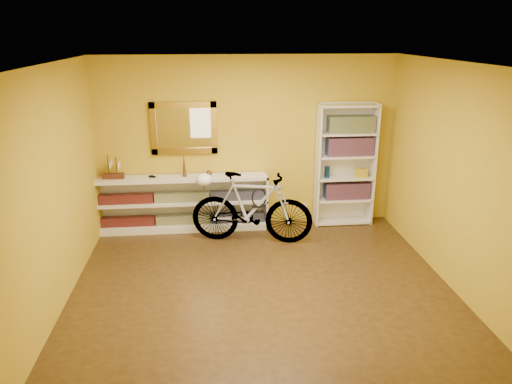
{
  "coord_description": "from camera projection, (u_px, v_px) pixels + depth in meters",
  "views": [
    {
      "loc": [
        -0.57,
        -5.08,
        2.93
      ],
      "look_at": [
        0.0,
        0.7,
        0.95
      ],
      "focal_mm": 33.48,
      "sensor_mm": 36.0,
      "label": 1
    }
  ],
  "objects": [
    {
      "name": "gilt_mirror",
      "position": [
        184.0,
        128.0,
        7.05
      ],
      "size": [
        0.98,
        0.06,
        0.78
      ],
      "primitive_type": "cube",
      "color": "olive",
      "rests_on": "back_wall"
    },
    {
      "name": "ceiling",
      "position": [
        263.0,
        63.0,
        4.95
      ],
      "size": [
        4.5,
        4.0,
        0.01
      ],
      "primitive_type": "cube",
      "color": "silver",
      "rests_on": "ground"
    },
    {
      "name": "u_lock",
      "position": [
        259.0,
        198.0,
        6.74
      ],
      "size": [
        0.21,
        0.02,
        0.21
      ],
      "primitive_type": "torus",
      "rotation": [
        1.57,
        0.0,
        0.0
      ],
      "color": "black",
      "rests_on": "bicycle"
    },
    {
      "name": "book_row_a",
      "position": [
        347.0,
        190.0,
        7.49
      ],
      "size": [
        0.7,
        0.22,
        0.26
      ],
      "primitive_type": "cube",
      "color": "maroon",
      "rests_on": "bookcase"
    },
    {
      "name": "floor",
      "position": [
        262.0,
        285.0,
        5.79
      ],
      "size": [
        4.5,
        4.0,
        0.01
      ],
      "primitive_type": "cube",
      "color": "#32210D",
      "rests_on": "ground"
    },
    {
      "name": "left_wall",
      "position": [
        55.0,
        189.0,
        5.16
      ],
      "size": [
        0.01,
        4.0,
        2.6
      ],
      "primitive_type": "cube",
      "color": "gold",
      "rests_on": "ground"
    },
    {
      "name": "bronze_ornament",
      "position": [
        184.0,
        165.0,
        7.07
      ],
      "size": [
        0.06,
        0.06,
        0.36
      ],
      "primitive_type": "cone",
      "color": "brown",
      "rests_on": "console_unit"
    },
    {
      "name": "decorative_orb",
      "position": [
        209.0,
        173.0,
        7.15
      ],
      "size": [
        0.09,
        0.09,
        0.09
      ],
      "primitive_type": "sphere",
      "color": "brown",
      "rests_on": "console_unit"
    },
    {
      "name": "console_unit",
      "position": [
        183.0,
        203.0,
        7.26
      ],
      "size": [
        2.6,
        0.35,
        0.85
      ],
      "primitive_type": null,
      "color": "silver",
      "rests_on": "floor"
    },
    {
      "name": "bookcase",
      "position": [
        345.0,
        165.0,
        7.35
      ],
      "size": [
        0.9,
        0.3,
        1.9
      ],
      "primitive_type": null,
      "color": "silver",
      "rests_on": "floor"
    },
    {
      "name": "back_wall",
      "position": [
        248.0,
        143.0,
        7.26
      ],
      "size": [
        4.5,
        0.01,
        2.6
      ],
      "primitive_type": "cube",
      "color": "gold",
      "rests_on": "ground"
    },
    {
      "name": "toy_car",
      "position": [
        152.0,
        177.0,
        7.09
      ],
      "size": [
        0.0,
        0.0,
        0.0
      ],
      "primitive_type": "imported",
      "rotation": [
        0.0,
        0.0,
        1.34
      ],
      "color": "black",
      "rests_on": "console_unit"
    },
    {
      "name": "wall_socket",
      "position": [
        304.0,
        206.0,
        7.66
      ],
      "size": [
        0.09,
        0.02,
        0.09
      ],
      "primitive_type": "cube",
      "color": "silver",
      "rests_on": "back_wall"
    },
    {
      "name": "cd_row_lower",
      "position": [
        183.0,
        219.0,
        7.33
      ],
      "size": [
        2.5,
        0.13,
        0.14
      ],
      "primitive_type": "cube",
      "color": "black",
      "rests_on": "console_unit"
    },
    {
      "name": "red_tin",
      "position": [
        334.0,
        127.0,
        7.17
      ],
      "size": [
        0.13,
        0.13,
        0.17
      ],
      "primitive_type": "cube",
      "rotation": [
        0.0,
        0.0,
        -0.01
      ],
      "color": "maroon",
      "rests_on": "bookcase"
    },
    {
      "name": "helmet",
      "position": [
        204.0,
        180.0,
        6.75
      ],
      "size": [
        0.24,
        0.23,
        0.18
      ],
      "primitive_type": "ellipsoid",
      "color": "white",
      "rests_on": "bicycle"
    },
    {
      "name": "right_wall",
      "position": [
        454.0,
        177.0,
        5.58
      ],
      "size": [
        0.01,
        4.0,
        2.6
      ],
      "primitive_type": "cube",
      "color": "gold",
      "rests_on": "ground"
    },
    {
      "name": "bicycle",
      "position": [
        252.0,
        208.0,
        6.8
      ],
      "size": [
        0.82,
        1.84,
        1.05
      ],
      "primitive_type": "imported",
      "rotation": [
        0.0,
        0.0,
        1.36
      ],
      "color": "silver",
      "rests_on": "floor"
    },
    {
      "name": "travel_mug",
      "position": [
        327.0,
        172.0,
        7.34
      ],
      "size": [
        0.08,
        0.08,
        0.18
      ],
      "primitive_type": "cylinder",
      "color": "navy",
      "rests_on": "bookcase"
    },
    {
      "name": "model_ship",
      "position": [
        112.0,
        166.0,
        6.98
      ],
      "size": [
        0.31,
        0.12,
        0.37
      ],
      "primitive_type": null,
      "rotation": [
        0.0,
        0.0,
        -0.02
      ],
      "color": "#3A1B10",
      "rests_on": "console_unit"
    },
    {
      "name": "cd_row_upper",
      "position": [
        182.0,
        197.0,
        7.21
      ],
      "size": [
        2.5,
        0.13,
        0.14
      ],
      "primitive_type": "cube",
      "color": "navy",
      "rests_on": "console_unit"
    },
    {
      "name": "book_row_b",
      "position": [
        350.0,
        146.0,
        7.26
      ],
      "size": [
        0.7,
        0.22,
        0.28
      ],
      "primitive_type": "cube",
      "color": "maroon",
      "rests_on": "bookcase"
    },
    {
      "name": "book_row_c",
      "position": [
        351.0,
        124.0,
        7.15
      ],
      "size": [
        0.7,
        0.22,
        0.25
      ],
      "primitive_type": "cube",
      "color": "navy",
      "rests_on": "bookcase"
    },
    {
      "name": "yellow_bag",
      "position": [
        361.0,
        173.0,
        7.37
      ],
      "size": [
        0.18,
        0.12,
        0.14
      ],
      "primitive_type": "cube",
      "rotation": [
        0.0,
        0.0,
        0.0
      ],
      "color": "gold",
      "rests_on": "bookcase"
    }
  ]
}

